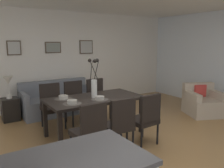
{
  "coord_description": "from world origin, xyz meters",
  "views": [
    {
      "loc": [
        -2.2,
        -2.86,
        1.78
      ],
      "look_at": [
        0.18,
        0.84,
        0.98
      ],
      "focal_mm": 37.13,
      "sensor_mm": 36.0,
      "label": 1
    }
  ],
  "objects_px": {
    "dining_table": "(94,101)",
    "framed_picture_center": "(53,47)",
    "bowl_near_right": "(63,97)",
    "sofa": "(58,102)",
    "armchair": "(203,103)",
    "bowl_far_left": "(100,98)",
    "dining_chair_mid_left": "(146,117)",
    "bowl_near_left": "(72,102)",
    "dining_chair_far_right": "(76,100)",
    "dining_chair_near_left": "(90,129)",
    "centerpiece_vase": "(94,83)",
    "dining_chair_far_left": "(120,122)",
    "table_lamp": "(8,82)",
    "framed_picture_right": "(86,47)",
    "framed_picture_left": "(14,48)",
    "side_table": "(10,109)",
    "dining_chair_near_right": "(52,103)",
    "dining_chair_mid_right": "(97,97)"
  },
  "relations": [
    {
      "from": "dining_table",
      "to": "framed_picture_center",
      "type": "distance_m",
      "value": 2.45
    },
    {
      "from": "bowl_near_right",
      "to": "sofa",
      "type": "relative_size",
      "value": 0.1
    },
    {
      "from": "armchair",
      "to": "bowl_far_left",
      "type": "bearing_deg",
      "value": 177.62
    },
    {
      "from": "dining_chair_mid_left",
      "to": "bowl_near_right",
      "type": "height_order",
      "value": "dining_chair_mid_left"
    },
    {
      "from": "bowl_near_left",
      "to": "dining_chair_far_right",
      "type": "bearing_deg",
      "value": 63.61
    },
    {
      "from": "dining_chair_near_left",
      "to": "centerpiece_vase",
      "type": "bearing_deg",
      "value": 57.94
    },
    {
      "from": "dining_table",
      "to": "dining_chair_far_left",
      "type": "relative_size",
      "value": 1.96
    },
    {
      "from": "bowl_near_left",
      "to": "armchair",
      "type": "height_order",
      "value": "bowl_near_left"
    },
    {
      "from": "armchair",
      "to": "table_lamp",
      "type": "bearing_deg",
      "value": 153.11
    },
    {
      "from": "dining_chair_far_right",
      "to": "framed_picture_right",
      "type": "xyz_separation_m",
      "value": [
        0.99,
        1.4,
        1.13
      ]
    },
    {
      "from": "dining_chair_near_left",
      "to": "table_lamp",
      "type": "xyz_separation_m",
      "value": [
        -0.69,
        2.64,
        0.38
      ]
    },
    {
      "from": "dining_chair_far_left",
      "to": "dining_chair_mid_left",
      "type": "distance_m",
      "value": 0.54
    },
    {
      "from": "framed_picture_left",
      "to": "framed_picture_center",
      "type": "height_order",
      "value": "framed_picture_left"
    },
    {
      "from": "dining_chair_far_left",
      "to": "framed_picture_center",
      "type": "relative_size",
      "value": 2.18
    },
    {
      "from": "dining_table",
      "to": "side_table",
      "type": "bearing_deg",
      "value": 124.98
    },
    {
      "from": "framed_picture_left",
      "to": "framed_picture_center",
      "type": "distance_m",
      "value": 0.97
    },
    {
      "from": "dining_chair_far_left",
      "to": "dining_chair_far_right",
      "type": "distance_m",
      "value": 1.73
    },
    {
      "from": "bowl_near_left",
      "to": "dining_table",
      "type": "bearing_deg",
      "value": 20.85
    },
    {
      "from": "dining_chair_near_left",
      "to": "dining_chair_far_right",
      "type": "height_order",
      "value": "same"
    },
    {
      "from": "dining_chair_mid_left",
      "to": "armchair",
      "type": "xyz_separation_m",
      "value": [
        2.37,
        0.57,
        -0.23
      ]
    },
    {
      "from": "side_table",
      "to": "framed_picture_left",
      "type": "height_order",
      "value": "framed_picture_left"
    },
    {
      "from": "dining_chair_far_left",
      "to": "table_lamp",
      "type": "height_order",
      "value": "table_lamp"
    },
    {
      "from": "dining_chair_mid_left",
      "to": "centerpiece_vase",
      "type": "distance_m",
      "value": 1.15
    },
    {
      "from": "framed_picture_left",
      "to": "framed_picture_right",
      "type": "distance_m",
      "value": 1.94
    },
    {
      "from": "dining_table",
      "to": "armchair",
      "type": "height_order",
      "value": "armchair"
    },
    {
      "from": "framed_picture_center",
      "to": "centerpiece_vase",
      "type": "bearing_deg",
      "value": -89.98
    },
    {
      "from": "dining_chair_near_right",
      "to": "centerpiece_vase",
      "type": "distance_m",
      "value": 1.13
    },
    {
      "from": "dining_chair_far_right",
      "to": "bowl_near_right",
      "type": "relative_size",
      "value": 5.41
    },
    {
      "from": "dining_table",
      "to": "bowl_near_right",
      "type": "xyz_separation_m",
      "value": [
        -0.54,
        0.21,
        0.12
      ]
    },
    {
      "from": "dining_chair_near_left",
      "to": "table_lamp",
      "type": "bearing_deg",
      "value": 104.54
    },
    {
      "from": "bowl_near_left",
      "to": "dining_chair_mid_right",
      "type": "bearing_deg",
      "value": 44.75
    },
    {
      "from": "dining_table",
      "to": "bowl_near_left",
      "type": "xyz_separation_m",
      "value": [
        -0.54,
        -0.21,
        0.12
      ]
    },
    {
      "from": "bowl_near_right",
      "to": "framed_picture_left",
      "type": "xyz_separation_m",
      "value": [
        -0.43,
        2.05,
        0.86
      ]
    },
    {
      "from": "sofa",
      "to": "armchair",
      "type": "relative_size",
      "value": 1.69
    },
    {
      "from": "dining_chair_near_left",
      "to": "dining_chair_far_left",
      "type": "bearing_deg",
      "value": -0.49
    },
    {
      "from": "side_table",
      "to": "table_lamp",
      "type": "distance_m",
      "value": 0.63
    },
    {
      "from": "dining_chair_far_left",
      "to": "bowl_far_left",
      "type": "xyz_separation_m",
      "value": [
        0.02,
        0.68,
        0.27
      ]
    },
    {
      "from": "dining_table",
      "to": "bowl_far_left",
      "type": "xyz_separation_m",
      "value": [
        0.0,
        -0.21,
        0.12
      ]
    },
    {
      "from": "armchair",
      "to": "centerpiece_vase",
      "type": "bearing_deg",
      "value": 173.53
    },
    {
      "from": "dining_chair_near_left",
      "to": "side_table",
      "type": "relative_size",
      "value": 1.77
    },
    {
      "from": "side_table",
      "to": "framed_picture_center",
      "type": "bearing_deg",
      "value": 21.5
    },
    {
      "from": "dining_chair_mid_left",
      "to": "bowl_near_right",
      "type": "relative_size",
      "value": 5.41
    },
    {
      "from": "armchair",
      "to": "framed_picture_left",
      "type": "xyz_separation_m",
      "value": [
        -3.86,
        2.58,
        1.35
      ]
    },
    {
      "from": "table_lamp",
      "to": "bowl_near_right",
      "type": "bearing_deg",
      "value": -65.98
    },
    {
      "from": "dining_table",
      "to": "dining_chair_mid_right",
      "type": "distance_m",
      "value": 1.04
    },
    {
      "from": "bowl_far_left",
      "to": "armchair",
      "type": "distance_m",
      "value": 2.93
    },
    {
      "from": "bowl_near_left",
      "to": "framed_picture_left",
      "type": "distance_m",
      "value": 2.64
    },
    {
      "from": "dining_chair_far_right",
      "to": "side_table",
      "type": "height_order",
      "value": "dining_chair_far_right"
    },
    {
      "from": "side_table",
      "to": "framed_picture_left",
      "type": "xyz_separation_m",
      "value": [
        0.26,
        0.49,
        1.38
      ]
    },
    {
      "from": "dining_chair_near_right",
      "to": "centerpiece_vase",
      "type": "xyz_separation_m",
      "value": [
        0.56,
        -0.84,
        0.51
      ]
    }
  ]
}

